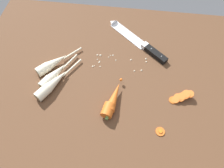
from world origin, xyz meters
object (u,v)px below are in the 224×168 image
at_px(chefs_knife, 135,39).
at_px(whole_carrot, 113,101).
at_px(parsnip_mid_left, 52,84).
at_px(parsnip_front, 54,76).
at_px(parsnip_mid_right, 52,64).
at_px(carrot_slice_stray_near, 160,131).
at_px(carrot_slice_stack, 181,97).

distance_m(chefs_knife, whole_carrot, 0.33).
height_order(chefs_knife, parsnip_mid_left, parsnip_mid_left).
bearing_deg(chefs_knife, parsnip_front, -141.09).
relative_size(parsnip_front, parsnip_mid_right, 1.10).
bearing_deg(whole_carrot, chefs_knife, 79.50).
xyz_separation_m(parsnip_front, parsnip_mid_right, (-0.02, 0.05, -0.00)).
xyz_separation_m(whole_carrot, parsnip_mid_right, (-0.27, 0.14, -0.00)).
bearing_deg(chefs_knife, carrot_slice_stray_near, -74.52).
bearing_deg(parsnip_mid_left, carrot_slice_stack, 1.23).
relative_size(parsnip_mid_right, carrot_slice_stray_near, 5.38).
xyz_separation_m(parsnip_front, carrot_slice_stray_near, (0.42, -0.17, -0.02)).
bearing_deg(chefs_knife, whole_carrot, -100.50).
relative_size(whole_carrot, carrot_slice_stray_near, 5.62).
height_order(whole_carrot, carrot_slice_stray_near, whole_carrot).
bearing_deg(parsnip_front, whole_carrot, -18.10).
relative_size(whole_carrot, carrot_slice_stack, 2.02).
relative_size(chefs_knife, parsnip_mid_right, 1.65).
relative_size(parsnip_front, carrot_slice_stack, 2.13).
bearing_deg(parsnip_front, carrot_slice_stack, -3.23).
bearing_deg(parsnip_mid_right, parsnip_front, -68.91).
bearing_deg(chefs_knife, carrot_slice_stack, -55.27).
relative_size(parsnip_mid_right, carrot_slice_stack, 1.94).
distance_m(whole_carrot, parsnip_mid_right, 0.30).
relative_size(parsnip_mid_left, carrot_slice_stack, 2.41).
bearing_deg(parsnip_mid_left, chefs_knife, 43.57).
relative_size(parsnip_front, carrot_slice_stray_near, 5.92).
height_order(parsnip_front, parsnip_mid_left, same).
height_order(parsnip_front, carrot_slice_stack, parsnip_front).
bearing_deg(parsnip_mid_left, parsnip_mid_right, 106.04).
height_order(parsnip_mid_left, carrot_slice_stray_near, parsnip_mid_left).
xyz_separation_m(whole_carrot, parsnip_mid_left, (-0.24, 0.04, -0.00)).
distance_m(carrot_slice_stack, carrot_slice_stray_near, 0.16).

